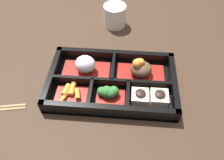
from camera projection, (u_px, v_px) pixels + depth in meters
The scene contains 9 objects.
ground_plane at pixel (112, 86), 0.59m from camera, with size 3.00×3.00×0.00m, color #382619.
bento_base at pixel (112, 85), 0.59m from camera, with size 0.33×0.20×0.01m.
bento_rim at pixel (112, 82), 0.57m from camera, with size 0.33×0.20×0.04m.
bowl_rice at pixel (86, 66), 0.59m from camera, with size 0.13×0.07×0.05m.
bowl_stew at pixel (140, 69), 0.58m from camera, with size 0.13×0.07×0.06m.
bowl_carrots at pixel (71, 93), 0.55m from camera, with size 0.08×0.07×0.02m.
bowl_greens at pixel (109, 93), 0.54m from camera, with size 0.07×0.05×0.04m.
bowl_tofu at pixel (150, 97), 0.54m from camera, with size 0.09×0.05×0.03m.
tea_cup at pixel (115, 15), 0.73m from camera, with size 0.07×0.07×0.07m.
Camera 1 is at (0.03, -0.36, 0.47)m, focal length 35.00 mm.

